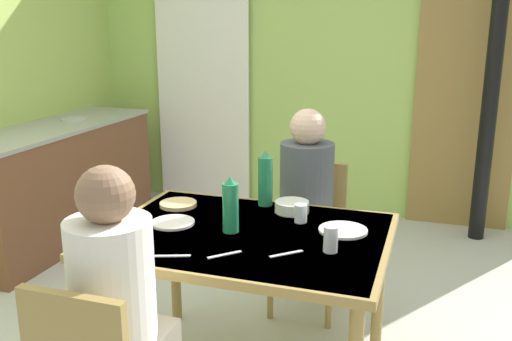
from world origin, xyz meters
TOP-DOWN VIEW (x-y plane):
  - wall_back at (0.00, 2.53)m, footprint 4.26×0.10m
  - door_wooden at (1.30, 2.45)m, footprint 0.80×0.05m
  - stove_pipe_column at (1.46, 2.18)m, footprint 0.12×0.12m
  - curtain_panel at (-0.99, 2.43)m, footprint 0.90×0.03m
  - kitchen_counter at (-1.70, 1.16)m, footprint 0.61×1.91m
  - dining_table at (0.33, -0.13)m, footprint 1.27×0.95m
  - chair_far_diner at (0.44, 0.69)m, footprint 0.40×0.40m
  - person_near_diner at (0.08, -0.83)m, footprint 0.30×0.37m
  - person_far_diner at (0.44, 0.56)m, footprint 0.30×0.37m
  - water_bottle_green_near at (0.29, 0.26)m, footprint 0.07×0.07m
  - water_bottle_green_far at (0.26, -0.15)m, footprint 0.07×0.07m
  - serving_bowl_center at (0.45, 0.20)m, footprint 0.17×0.17m
  - dinner_plate_near_left at (-0.03, -0.14)m, footprint 0.20×0.20m
  - dinner_plate_near_right at (0.74, 0.01)m, footprint 0.22×0.22m
  - drinking_glass_by_near_diner at (-0.11, -0.31)m, footprint 0.06×0.06m
  - drinking_glass_by_far_diner at (0.53, 0.07)m, footprint 0.06×0.06m
  - drinking_glass_spare_center at (0.73, -0.23)m, footprint 0.06×0.06m
  - bread_plate_sliced at (-0.13, 0.11)m, footprint 0.19×0.19m
  - cutlery_knife_near at (0.13, -0.48)m, footprint 0.15×0.07m
  - cutlery_fork_near at (0.33, -0.40)m, footprint 0.12×0.12m
  - cutlery_knife_far at (0.57, -0.31)m, footprint 0.12×0.11m

SIDE VIEW (x-z plane):
  - kitchen_counter at x=-1.70m, z-range 0.00..0.91m
  - chair_far_diner at x=0.44m, z-range 0.06..0.93m
  - dining_table at x=0.33m, z-range 0.30..1.06m
  - cutlery_knife_near at x=0.13m, z-range 0.76..0.76m
  - cutlery_fork_near at x=0.33m, z-range 0.76..0.76m
  - cutlery_knife_far at x=0.57m, z-range 0.76..0.76m
  - dinner_plate_near_left at x=-0.03m, z-range 0.76..0.77m
  - dinner_plate_near_right at x=0.74m, z-range 0.76..0.77m
  - bread_plate_sliced at x=-0.13m, z-range 0.76..0.78m
  - person_near_diner at x=0.08m, z-range 0.40..1.17m
  - person_far_diner at x=0.44m, z-range 0.40..1.17m
  - serving_bowl_center at x=0.45m, z-range 0.76..0.81m
  - drinking_glass_by_far_diner at x=0.53m, z-range 0.76..0.84m
  - drinking_glass_by_near_diner at x=-0.11m, z-range 0.76..0.85m
  - drinking_glass_spare_center at x=0.73m, z-range 0.76..0.87m
  - water_bottle_green_far at x=0.26m, z-range 0.75..1.01m
  - water_bottle_green_near at x=0.29m, z-range 0.75..1.04m
  - door_wooden at x=1.30m, z-range 0.00..2.00m
  - curtain_panel at x=-0.99m, z-range 0.00..2.39m
  - wall_back at x=0.00m, z-range 0.00..2.84m
  - stove_pipe_column at x=1.46m, z-range 0.00..2.84m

